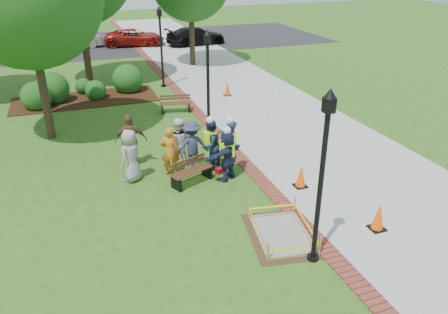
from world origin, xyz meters
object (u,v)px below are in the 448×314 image
object	(u,v)px
wet_concrete_pad	(282,228)
lamp_near	(322,167)
bench_near	(192,176)
cone_front	(379,217)
hivis_worker_c	(210,143)
hivis_worker_b	(229,146)
hivis_worker_a	(227,154)

from	to	relation	value
wet_concrete_pad	lamp_near	distance (m)	2.53
bench_near	cone_front	world-z (taller)	cone_front
bench_near	hivis_worker_c	xyz separation A→B (m)	(0.90, 0.80, 0.69)
cone_front	lamp_near	world-z (taller)	lamp_near
wet_concrete_pad	cone_front	xyz separation A→B (m)	(2.51, -0.63, 0.15)
cone_front	hivis_worker_b	distance (m)	5.18
lamp_near	hivis_worker_b	bearing A→B (deg)	93.15
lamp_near	hivis_worker_b	world-z (taller)	lamp_near
wet_concrete_pad	hivis_worker_c	distance (m)	4.45
lamp_near	hivis_worker_b	distance (m)	5.21
wet_concrete_pad	cone_front	distance (m)	2.59
bench_near	hivis_worker_b	xyz separation A→B (m)	(1.39, 0.28, 0.73)
cone_front	hivis_worker_c	bearing A→B (deg)	121.10
wet_concrete_pad	lamp_near	bearing A→B (deg)	-77.31
wet_concrete_pad	hivis_worker_a	bearing A→B (deg)	94.13
wet_concrete_pad	hivis_worker_a	size ratio (longest dim) A/B	1.40
bench_near	hivis_worker_b	distance (m)	1.60
cone_front	hivis_worker_a	distance (m)	4.95
lamp_near	hivis_worker_c	bearing A→B (deg)	97.91
hivis_worker_c	hivis_worker_a	bearing A→B (deg)	-74.18
hivis_worker_c	hivis_worker_b	bearing A→B (deg)	-46.51
wet_concrete_pad	hivis_worker_b	distance (m)	3.92
bench_near	lamp_near	world-z (taller)	lamp_near
cone_front	lamp_near	bearing A→B (deg)	-167.36
hivis_worker_a	wet_concrete_pad	bearing A→B (deg)	-85.87
cone_front	hivis_worker_a	size ratio (longest dim) A/B	0.44
cone_front	hivis_worker_b	xyz separation A→B (m)	(-2.53, 4.48, 0.60)
bench_near	cone_front	xyz separation A→B (m)	(3.92, -4.20, 0.14)
hivis_worker_b	bench_near	bearing A→B (deg)	-168.47
wet_concrete_pad	hivis_worker_c	bearing A→B (deg)	96.64
hivis_worker_a	hivis_worker_b	world-z (taller)	hivis_worker_b
hivis_worker_b	wet_concrete_pad	bearing A→B (deg)	-89.72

